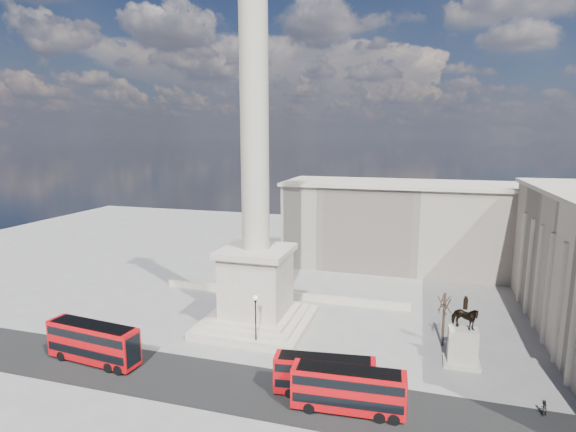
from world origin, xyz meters
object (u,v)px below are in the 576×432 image
(nelsons_column, at_px, (256,232))
(red_bus_b, at_px, (325,375))
(red_bus_c, at_px, (349,390))
(equestrian_statue, at_px, (463,341))
(pedestrian_standing, at_px, (543,408))
(red_bus_a, at_px, (94,342))
(victorian_lamp, at_px, (256,317))
(pedestrian_walking, at_px, (334,376))
(pedestrian_crossing, at_px, (305,369))

(nelsons_column, bearing_deg, red_bus_b, -48.40)
(red_bus_c, bearing_deg, nelsons_column, 129.59)
(equestrian_statue, height_order, pedestrian_standing, equestrian_statue)
(red_bus_a, height_order, pedestrian_standing, red_bus_a)
(pedestrian_standing, bearing_deg, red_bus_a, -38.36)
(victorian_lamp, bearing_deg, pedestrian_standing, -9.98)
(red_bus_a, xyz_separation_m, victorian_lamp, (16.28, 8.54, 1.50))
(red_bus_a, distance_m, equestrian_statue, 41.42)
(victorian_lamp, xyz_separation_m, pedestrian_walking, (10.57, -5.28, -3.09))
(red_bus_a, height_order, red_bus_c, red_bus_a)
(nelsons_column, distance_m, victorian_lamp, 11.16)
(red_bus_c, height_order, victorian_lamp, victorian_lamp)
(nelsons_column, bearing_deg, pedestrian_standing, -19.67)
(equestrian_statue, bearing_deg, pedestrian_standing, -51.06)
(victorian_lamp, bearing_deg, pedestrian_crossing, -32.78)
(red_bus_a, xyz_separation_m, red_bus_b, (26.37, 0.95, -0.30))
(red_bus_b, xyz_separation_m, victorian_lamp, (-10.09, 7.59, 1.80))
(nelsons_column, height_order, red_bus_c, nelsons_column)
(nelsons_column, bearing_deg, red_bus_a, -133.69)
(red_bus_b, relative_size, pedestrian_walking, 6.15)
(red_bus_b, bearing_deg, nelsons_column, 124.64)
(nelsons_column, relative_size, victorian_lamp, 7.51)
(red_bus_b, relative_size, victorian_lamp, 1.52)
(nelsons_column, height_order, red_bus_b, nelsons_column)
(red_bus_b, bearing_deg, pedestrian_walking, 71.40)
(equestrian_statue, distance_m, pedestrian_walking, 15.37)
(victorian_lamp, relative_size, equestrian_statue, 0.82)
(red_bus_c, bearing_deg, pedestrian_walking, 112.97)
(victorian_lamp, bearing_deg, red_bus_a, -152.32)
(nelsons_column, height_order, red_bus_a, nelsons_column)
(red_bus_a, bearing_deg, red_bus_b, 7.78)
(nelsons_column, bearing_deg, pedestrian_crossing, -48.98)
(red_bus_a, distance_m, pedestrian_walking, 27.09)
(red_bus_b, xyz_separation_m, pedestrian_standing, (19.90, 2.31, -1.32))
(nelsons_column, relative_size, red_bus_b, 4.94)
(red_bus_c, bearing_deg, red_bus_b, 138.59)
(red_bus_a, xyz_separation_m, pedestrian_crossing, (23.65, 3.79, -1.50))
(nelsons_column, relative_size, pedestrian_standing, 31.86)
(red_bus_a, distance_m, red_bus_b, 26.39)
(nelsons_column, relative_size, red_bus_a, 4.33)
(red_bus_b, xyz_separation_m, pedestrian_crossing, (-2.72, 2.84, -1.20))
(red_bus_c, distance_m, pedestrian_walking, 5.10)
(red_bus_c, distance_m, victorian_lamp, 16.10)
(pedestrian_walking, distance_m, pedestrian_crossing, 3.24)
(pedestrian_walking, xyz_separation_m, pedestrian_standing, (19.42, 0.00, -0.04))
(red_bus_a, xyz_separation_m, pedestrian_standing, (46.27, 3.26, -1.63))
(victorian_lamp, xyz_separation_m, pedestrian_standing, (29.99, -5.28, -3.13))
(pedestrian_standing, distance_m, pedestrian_crossing, 22.62)
(red_bus_c, bearing_deg, pedestrian_standing, 10.62)
(red_bus_c, xyz_separation_m, equestrian_statue, (10.83, 12.29, 0.59))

